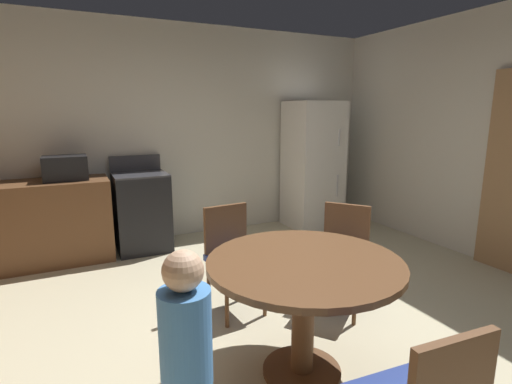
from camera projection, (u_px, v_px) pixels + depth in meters
ground_plane at (279, 343)px, 2.79m from camera, size 14.00×14.00×0.00m
wall_back at (174, 133)px, 5.01m from camera, size 5.91×0.12×2.70m
kitchen_counter at (21, 225)px, 4.09m from camera, size 1.78×0.60×0.90m
oven_range at (142, 211)px, 4.62m from camera, size 0.60×0.60×1.10m
refrigerator at (313, 165)px, 5.49m from camera, size 0.68×0.68×1.76m
microwave at (65, 168)px, 4.18m from camera, size 0.44×0.32×0.26m
dining_table at (304, 284)px, 2.35m from camera, size 1.18×1.18×0.76m
chair_northeast at (342, 250)px, 3.21m from camera, size 0.56×0.56×0.87m
chair_north at (232, 252)px, 3.18m from camera, size 0.43×0.43×0.87m
person_child at (187, 366)px, 1.64m from camera, size 0.29×0.29×1.09m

